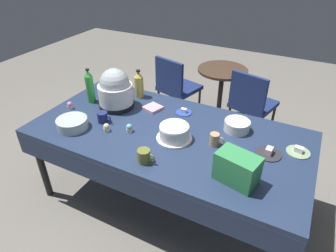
{
  "coord_description": "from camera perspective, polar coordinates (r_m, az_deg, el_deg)",
  "views": [
    {
      "loc": [
        0.89,
        -1.72,
        2.06
      ],
      "look_at": [
        0.0,
        0.0,
        0.8
      ],
      "focal_mm": 31.35,
      "sensor_mm": 36.0,
      "label": 1
    }
  ],
  "objects": [
    {
      "name": "dessert_plate_sage",
      "position": [
        2.31,
        24.0,
        -4.51
      ],
      "size": [
        0.17,
        0.17,
        0.05
      ],
      "color": "#8CA87F",
      "rests_on": "potluck_table"
    },
    {
      "name": "cupcake_lemon",
      "position": [
        2.34,
        -7.54,
        -0.4
      ],
      "size": [
        0.05,
        0.05,
        0.07
      ],
      "color": "beige",
      "rests_on": "potluck_table"
    },
    {
      "name": "paper_napkin_stack",
      "position": [
        2.64,
        -2.95,
        3.55
      ],
      "size": [
        0.17,
        0.17,
        0.02
      ],
      "primitive_type": "cube",
      "rotation": [
        0.0,
        0.0,
        -0.3
      ],
      "color": "pink",
      "rests_on": "potluck_table"
    },
    {
      "name": "dessert_plate_charcoal",
      "position": [
        2.21,
        18.97,
        -4.94
      ],
      "size": [
        0.19,
        0.19,
        0.05
      ],
      "color": "#2D2D33",
      "rests_on": "potluck_table"
    },
    {
      "name": "coffee_mug_olive",
      "position": [
        2.02,
        -4.65,
        -5.84
      ],
      "size": [
        0.13,
        0.09,
        0.1
      ],
      "color": "olive",
      "rests_on": "potluck_table"
    },
    {
      "name": "soda_carton",
      "position": [
        1.88,
        13.28,
        -8.01
      ],
      "size": [
        0.29,
        0.21,
        0.2
      ],
      "primitive_type": "cube",
      "rotation": [
        0.0,
        0.0,
        -0.23
      ],
      "color": "#338C4C",
      "rests_on": "potluck_table"
    },
    {
      "name": "slow_cooker",
      "position": [
        2.65,
        -10.22,
        6.89
      ],
      "size": [
        0.32,
        0.32,
        0.36
      ],
      "color": "black",
      "rests_on": "potluck_table"
    },
    {
      "name": "glass_salad_bowl",
      "position": [
        2.48,
        -18.12,
        0.47
      ],
      "size": [
        0.25,
        0.25,
        0.08
      ],
      "primitive_type": "cylinder",
      "color": "#B2C6BC",
      "rests_on": "potluck_table"
    },
    {
      "name": "ground",
      "position": [
        2.83,
        -0.0,
        -13.73
      ],
      "size": [
        9.0,
        9.0,
        0.0
      ],
      "primitive_type": "plane",
      "color": "slate"
    },
    {
      "name": "soda_bottle_ginger_ale",
      "position": [
        2.82,
        -5.68,
        8.01
      ],
      "size": [
        0.09,
        0.09,
        0.27
      ],
      "color": "gold",
      "rests_on": "potluck_table"
    },
    {
      "name": "dessert_plate_cobalt",
      "position": [
        2.58,
        3.09,
        2.75
      ],
      "size": [
        0.14,
        0.14,
        0.04
      ],
      "color": "#2D4CB2",
      "rests_on": "potluck_table"
    },
    {
      "name": "round_cafe_table",
      "position": [
        3.73,
        10.28,
        7.71
      ],
      "size": [
        0.6,
        0.6,
        0.72
      ],
      "color": "#473323",
      "rests_on": "ground"
    },
    {
      "name": "potluck_table",
      "position": [
        2.38,
        -0.0,
        -2.27
      ],
      "size": [
        2.2,
        1.1,
        0.75
      ],
      "color": "navy",
      "rests_on": "ground"
    },
    {
      "name": "maroon_chair_left",
      "position": [
        3.72,
        1.5,
        8.0
      ],
      "size": [
        0.54,
        0.54,
        0.85
      ],
      "color": "navy",
      "rests_on": "ground"
    },
    {
      "name": "ceramic_snack_bowl",
      "position": [
        2.39,
        13.25,
        0.08
      ],
      "size": [
        0.2,
        0.2,
        0.09
      ],
      "primitive_type": "cylinder",
      "color": "silver",
      "rests_on": "potluck_table"
    },
    {
      "name": "maroon_chair_right",
      "position": [
        3.45,
        15.86,
        4.64
      ],
      "size": [
        0.54,
        0.54,
        0.85
      ],
      "color": "navy",
      "rests_on": "ground"
    },
    {
      "name": "coffee_mug_tan",
      "position": [
        2.19,
        9.08,
        -2.58
      ],
      "size": [
        0.11,
        0.07,
        0.09
      ],
      "color": "tan",
      "rests_on": "potluck_table"
    },
    {
      "name": "soda_bottle_lime_soda",
      "position": [
        2.8,
        -14.94,
        7.38
      ],
      "size": [
        0.07,
        0.07,
        0.33
      ],
      "color": "green",
      "rests_on": "potluck_table"
    },
    {
      "name": "cupcake_rose",
      "position": [
        2.78,
        -18.53,
        3.8
      ],
      "size": [
        0.05,
        0.05,
        0.07
      ],
      "color": "beige",
      "rests_on": "potluck_table"
    },
    {
      "name": "cupcake_vanilla",
      "position": [
        2.38,
        -11.86,
        -0.3
      ],
      "size": [
        0.05,
        0.05,
        0.07
      ],
      "color": "beige",
      "rests_on": "potluck_table"
    },
    {
      "name": "coffee_mug_navy",
      "position": [
        2.49,
        -12.54,
        1.67
      ],
      "size": [
        0.13,
        0.09,
        0.09
      ],
      "color": "navy",
      "rests_on": "potluck_table"
    },
    {
      "name": "frosted_layer_cake",
      "position": [
        2.23,
        1.24,
        -1.28
      ],
      "size": [
        0.28,
        0.28,
        0.12
      ],
      "color": "silver",
      "rests_on": "potluck_table"
    }
  ]
}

